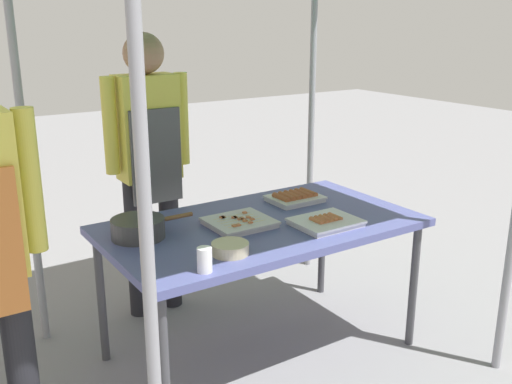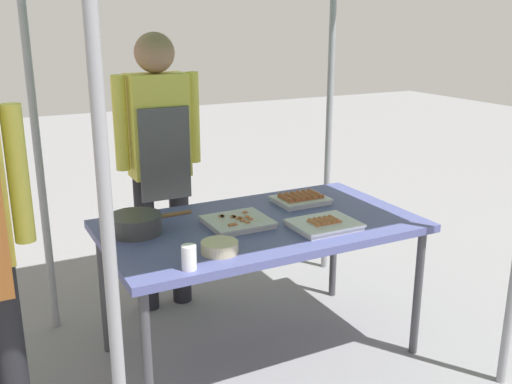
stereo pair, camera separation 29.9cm
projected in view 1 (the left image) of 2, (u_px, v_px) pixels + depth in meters
name	position (u px, v px, depth m)	size (l,w,h in m)	color
ground_plane	(261.00, 351.00, 3.21)	(18.00, 18.00, 0.00)	slate
stall_table	(261.00, 232.00, 3.01)	(1.60, 0.90, 0.75)	#4C518C
tray_grilled_sausages	(295.00, 198.00, 3.33)	(0.29, 0.23, 0.06)	silver
tray_meat_skewers	(239.00, 222.00, 2.95)	(0.31, 0.29, 0.04)	#ADADB2
tray_pork_links	(326.00, 222.00, 2.95)	(0.32, 0.26, 0.05)	silver
cooking_wok	(138.00, 227.00, 2.78)	(0.42, 0.26, 0.09)	#38383A
condiment_bowl	(230.00, 248.00, 2.59)	(0.17, 0.17, 0.05)	#BFB28C
drink_cup_near_edge	(205.00, 260.00, 2.40)	(0.06, 0.06, 0.11)	white
vendor_woman	(149.00, 153.00, 3.40)	(0.52, 0.24, 1.68)	black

